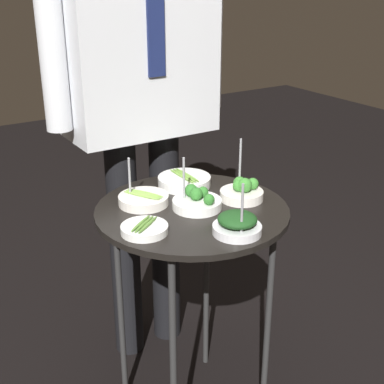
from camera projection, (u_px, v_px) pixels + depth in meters
serving_cart at (192, 230)px, 1.58m from camera, size 0.56×0.56×0.76m
bowl_spinach_front_center at (237, 224)px, 1.39m from camera, size 0.13×0.13×0.15m
bowl_broccoli_mid_right at (197, 201)px, 1.54m from camera, size 0.14×0.14×0.15m
bowl_asparagus_mid_left at (144, 229)px, 1.40m from camera, size 0.13×0.13×0.03m
bowl_asparagus_front_left at (143, 199)px, 1.57m from camera, size 0.15×0.15×0.14m
bowl_broccoli_front_right at (242, 191)px, 1.60m from camera, size 0.13×0.13×0.18m
bowl_asparagus_back_left at (184, 181)px, 1.70m from camera, size 0.17×0.17×0.04m
waiter_figure at (139, 60)px, 1.75m from camera, size 0.65×0.25×1.77m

